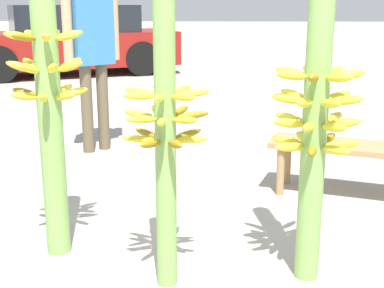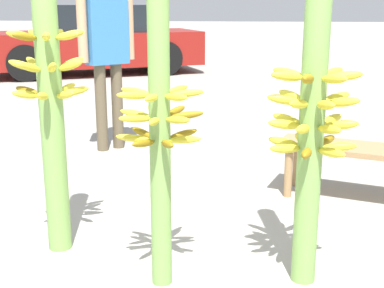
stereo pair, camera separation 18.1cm
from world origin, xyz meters
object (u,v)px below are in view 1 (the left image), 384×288
(parked_car, at_px, (68,41))
(banana_stalk_left, at_px, (50,109))
(vendor_person, at_px, (92,44))
(market_bench, at_px, (344,152))
(banana_stalk_right, at_px, (315,115))
(banana_stalk_center, at_px, (165,134))

(parked_car, bearing_deg, banana_stalk_left, 169.71)
(banana_stalk_left, xyz_separation_m, parked_car, (-2.06, 7.98, -0.19))
(vendor_person, distance_m, market_bench, 2.55)
(banana_stalk_left, bearing_deg, parked_car, 104.46)
(banana_stalk_right, distance_m, parked_car, 8.93)
(vendor_person, bearing_deg, banana_stalk_right, -98.74)
(banana_stalk_left, relative_size, market_bench, 1.42)
(banana_stalk_right, height_order, market_bench, banana_stalk_right)
(banana_stalk_center, height_order, banana_stalk_right, banana_stalk_right)
(banana_stalk_left, relative_size, parked_car, 0.35)
(banana_stalk_center, bearing_deg, parked_car, 108.17)
(banana_stalk_left, bearing_deg, banana_stalk_center, -26.96)
(banana_stalk_right, relative_size, parked_car, 0.38)
(banana_stalk_right, xyz_separation_m, market_bench, (0.47, 1.26, -0.54))
(banana_stalk_left, relative_size, vendor_person, 0.94)
(banana_stalk_right, bearing_deg, parked_car, 112.89)
(banana_stalk_right, relative_size, market_bench, 1.53)
(vendor_person, relative_size, parked_car, 0.37)
(vendor_person, xyz_separation_m, parked_car, (-1.80, 5.75, -0.37))
(banana_stalk_right, xyz_separation_m, parked_car, (-3.47, 8.22, -0.21))
(banana_stalk_left, height_order, banana_stalk_right, banana_stalk_right)
(banana_stalk_right, bearing_deg, banana_stalk_left, 170.36)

